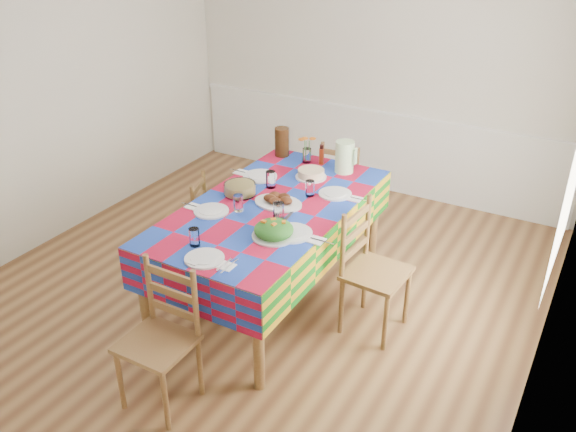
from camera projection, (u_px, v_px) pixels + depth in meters
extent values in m
cube|color=brown|center=(256.00, 292.00, 5.27)|extent=(4.50, 5.00, 0.04)
cube|color=beige|center=(377.00, 71.00, 6.58)|extent=(4.50, 0.04, 2.70)
cube|color=beige|center=(45.00, 100.00, 5.63)|extent=(0.04, 5.00, 2.70)
cube|color=beige|center=(571.00, 210.00, 3.65)|extent=(0.04, 5.00, 2.70)
cube|color=white|center=(373.00, 112.00, 6.75)|extent=(4.41, 0.06, 0.04)
cube|color=white|center=(371.00, 149.00, 6.97)|extent=(4.41, 0.03, 0.90)
plane|color=white|center=(576.00, 169.00, 3.83)|extent=(0.00, 1.40, 1.40)
cylinder|color=brown|center=(144.00, 298.00, 4.47)|extent=(0.08, 0.08, 0.80)
cylinder|color=brown|center=(258.00, 341.00, 4.04)|extent=(0.08, 0.08, 0.80)
cylinder|color=brown|center=(281.00, 195.00, 6.02)|extent=(0.08, 0.08, 0.80)
cylinder|color=brown|center=(374.00, 218.00, 5.59)|extent=(0.08, 0.08, 0.80)
cube|color=brown|center=(271.00, 208.00, 4.83)|extent=(1.13, 2.14, 0.04)
cube|color=#A20D2B|center=(271.00, 205.00, 4.82)|extent=(1.17, 2.19, 0.01)
cube|color=#A20D2B|center=(212.00, 208.00, 5.16)|extent=(0.01, 2.19, 0.34)
cube|color=#A20D2B|center=(337.00, 242.00, 4.65)|extent=(0.01, 2.19, 0.34)
cube|color=#A20D2B|center=(187.00, 292.00, 4.06)|extent=(1.17, 0.01, 0.34)
cube|color=#A20D2B|center=(331.00, 176.00, 5.74)|extent=(1.17, 0.01, 0.34)
cylinder|color=white|center=(204.00, 259.00, 4.09)|extent=(0.27, 0.27, 0.01)
cylinder|color=white|center=(204.00, 257.00, 4.09)|extent=(0.19, 0.19, 0.01)
cylinder|color=white|center=(194.00, 237.00, 4.23)|extent=(0.08, 0.08, 0.13)
cube|color=white|center=(227.00, 266.00, 4.01)|extent=(0.10, 0.10, 0.01)
cube|color=silver|center=(224.00, 265.00, 4.02)|extent=(0.01, 0.17, 0.00)
cube|color=silver|center=(229.00, 266.00, 4.00)|extent=(0.01, 0.20, 0.00)
cylinder|color=white|center=(211.00, 211.00, 4.71)|extent=(0.27, 0.27, 0.01)
cylinder|color=white|center=(211.00, 210.00, 4.70)|extent=(0.19, 0.19, 0.01)
cylinder|color=white|center=(238.00, 203.00, 4.70)|extent=(0.08, 0.08, 0.13)
cube|color=white|center=(193.00, 206.00, 4.79)|extent=(0.10, 0.10, 0.01)
cube|color=silver|center=(190.00, 205.00, 4.80)|extent=(0.17, 0.01, 0.00)
cube|color=silver|center=(195.00, 206.00, 4.78)|extent=(0.20, 0.01, 0.00)
cylinder|color=white|center=(260.00, 176.00, 5.29)|extent=(0.30, 0.30, 0.02)
cylinder|color=white|center=(260.00, 175.00, 5.29)|extent=(0.21, 0.21, 0.01)
cylinder|color=white|center=(271.00, 179.00, 5.08)|extent=(0.08, 0.08, 0.14)
cube|color=white|center=(241.00, 172.00, 5.38)|extent=(0.11, 0.11, 0.01)
cube|color=silver|center=(239.00, 171.00, 5.39)|extent=(0.19, 0.01, 0.00)
cube|color=silver|center=(243.00, 172.00, 5.37)|extent=(0.22, 0.01, 0.00)
cylinder|color=white|center=(292.00, 233.00, 4.40)|extent=(0.30, 0.30, 0.02)
cylinder|color=white|center=(292.00, 232.00, 4.40)|extent=(0.21, 0.21, 0.01)
cylinder|color=white|center=(278.00, 212.00, 4.56)|extent=(0.08, 0.08, 0.15)
cube|color=white|center=(317.00, 240.00, 4.31)|extent=(0.11, 0.11, 0.01)
cube|color=silver|center=(314.00, 239.00, 4.32)|extent=(0.19, 0.01, 0.00)
cube|color=silver|center=(319.00, 240.00, 4.30)|extent=(0.22, 0.01, 0.00)
cylinder|color=white|center=(335.00, 194.00, 4.98)|extent=(0.27, 0.27, 0.01)
cylinder|color=white|center=(335.00, 193.00, 4.98)|extent=(0.19, 0.19, 0.01)
cylinder|color=white|center=(310.00, 188.00, 4.94)|extent=(0.08, 0.08, 0.13)
cube|color=white|center=(355.00, 199.00, 4.91)|extent=(0.10, 0.10, 0.01)
cube|color=silver|center=(353.00, 198.00, 4.91)|extent=(0.17, 0.01, 0.00)
cube|color=silver|center=(358.00, 199.00, 4.90)|extent=(0.20, 0.01, 0.00)
ellipsoid|color=white|center=(278.00, 203.00, 4.83)|extent=(0.40, 0.29, 0.02)
ellipsoid|color=black|center=(286.00, 201.00, 4.78)|extent=(0.11, 0.09, 0.06)
ellipsoid|color=black|center=(284.00, 197.00, 4.84)|extent=(0.11, 0.09, 0.06)
ellipsoid|color=black|center=(275.00, 196.00, 4.86)|extent=(0.11, 0.09, 0.06)
ellipsoid|color=black|center=(270.00, 198.00, 4.82)|extent=(0.11, 0.09, 0.06)
ellipsoid|color=black|center=(276.00, 201.00, 4.77)|extent=(0.11, 0.09, 0.06)
cylinder|color=white|center=(274.00, 236.00, 4.37)|extent=(0.32, 0.32, 0.01)
ellipsoid|color=#154411|center=(274.00, 230.00, 4.34)|extent=(0.29, 0.29, 0.13)
cube|color=orange|center=(264.00, 222.00, 4.32)|extent=(0.04, 0.03, 0.01)
cube|color=orange|center=(273.00, 219.00, 4.35)|extent=(0.05, 0.04, 0.01)
cube|color=orange|center=(274.00, 224.00, 4.28)|extent=(0.03, 0.04, 0.01)
cube|color=orange|center=(284.00, 222.00, 4.31)|extent=(0.04, 0.05, 0.01)
cylinder|color=white|center=(240.00, 189.00, 4.97)|extent=(0.26, 0.26, 0.09)
cylinder|color=#D1C16E|center=(240.00, 189.00, 4.97)|extent=(0.24, 0.24, 0.08)
cylinder|color=white|center=(311.00, 177.00, 5.29)|extent=(0.27, 0.27, 0.01)
cylinder|color=tan|center=(311.00, 173.00, 5.27)|extent=(0.23, 0.23, 0.06)
cube|color=black|center=(279.00, 217.00, 4.63)|extent=(0.14, 0.34, 0.01)
cube|color=black|center=(288.00, 217.00, 4.63)|extent=(0.07, 0.36, 0.01)
cylinder|color=white|center=(307.00, 155.00, 5.56)|extent=(0.08, 0.08, 0.13)
cylinder|color=#2F7C29|center=(305.00, 150.00, 5.55)|extent=(0.01, 0.01, 0.19)
ellipsoid|color=orange|center=(302.00, 139.00, 5.52)|extent=(0.06, 0.06, 0.02)
cylinder|color=#2F7C29|center=(309.00, 150.00, 5.54)|extent=(0.01, 0.01, 0.19)
ellipsoid|color=orange|center=(313.00, 139.00, 5.49)|extent=(0.06, 0.06, 0.02)
cylinder|color=#2F7C29|center=(306.00, 151.00, 5.53)|extent=(0.01, 0.01, 0.19)
ellipsoid|color=orange|center=(305.00, 138.00, 5.45)|extent=(0.06, 0.06, 0.02)
cylinder|color=#AB2E0D|center=(321.00, 154.00, 5.52)|extent=(0.04, 0.04, 0.19)
cylinder|color=#BFEAA5|center=(345.00, 157.00, 5.33)|extent=(0.17, 0.17, 0.28)
cylinder|color=#311C0A|center=(282.00, 142.00, 5.68)|extent=(0.14, 0.14, 0.27)
cube|color=white|center=(191.00, 264.00, 4.03)|extent=(0.09, 0.03, 0.02)
cylinder|color=brown|center=(120.00, 380.00, 3.95)|extent=(0.04, 0.04, 0.47)
cylinder|color=brown|center=(165.00, 401.00, 3.79)|extent=(0.04, 0.04, 0.47)
cylinder|color=brown|center=(156.00, 349.00, 4.22)|extent=(0.04, 0.04, 0.47)
cylinder|color=brown|center=(200.00, 367.00, 4.06)|extent=(0.04, 0.04, 0.47)
cube|color=brown|center=(157.00, 344.00, 3.89)|extent=(0.44, 0.42, 0.03)
cylinder|color=brown|center=(150.00, 289.00, 4.00)|extent=(0.04, 0.04, 0.52)
cylinder|color=brown|center=(196.00, 306.00, 3.84)|extent=(0.04, 0.04, 0.52)
cube|color=brown|center=(174.00, 310.00, 3.97)|extent=(0.38, 0.02, 0.05)
cube|color=brown|center=(172.00, 293.00, 3.90)|extent=(0.38, 0.02, 0.05)
cube|color=brown|center=(170.00, 275.00, 3.84)|extent=(0.38, 0.02, 0.05)
cylinder|color=brown|center=(366.00, 202.00, 6.28)|extent=(0.04, 0.04, 0.45)
cylinder|color=brown|center=(333.00, 195.00, 6.42)|extent=(0.04, 0.04, 0.45)
cylinder|color=brown|center=(355.00, 216.00, 6.01)|extent=(0.04, 0.04, 0.45)
cylinder|color=brown|center=(321.00, 209.00, 6.15)|extent=(0.04, 0.04, 0.45)
cube|color=brown|center=(345.00, 184.00, 6.10)|extent=(0.45, 0.43, 0.03)
cylinder|color=brown|center=(357.00, 172.00, 5.79)|extent=(0.04, 0.04, 0.50)
cylinder|color=brown|center=(322.00, 166.00, 5.92)|extent=(0.04, 0.04, 0.50)
cube|color=brown|center=(339.00, 178.00, 5.90)|extent=(0.36, 0.05, 0.05)
cube|color=brown|center=(339.00, 166.00, 5.84)|extent=(0.36, 0.05, 0.05)
cube|color=brown|center=(340.00, 154.00, 5.78)|extent=(0.36, 0.05, 0.05)
cylinder|color=brown|center=(174.00, 235.00, 5.69)|extent=(0.03, 0.03, 0.42)
cylinder|color=brown|center=(161.00, 254.00, 5.40)|extent=(0.03, 0.03, 0.42)
cylinder|color=brown|center=(207.00, 238.00, 5.65)|extent=(0.03, 0.03, 0.42)
cylinder|color=brown|center=(196.00, 257.00, 5.35)|extent=(0.03, 0.03, 0.42)
cube|color=brown|center=(183.00, 224.00, 5.42)|extent=(0.49, 0.50, 0.03)
cylinder|color=brown|center=(205.00, 194.00, 5.44)|extent=(0.03, 0.03, 0.47)
cylinder|color=brown|center=(193.00, 212.00, 5.14)|extent=(0.03, 0.03, 0.47)
cube|color=brown|center=(200.00, 212.00, 5.33)|extent=(0.13, 0.32, 0.05)
cube|color=brown|center=(199.00, 200.00, 5.28)|extent=(0.13, 0.32, 0.05)
cube|color=brown|center=(198.00, 187.00, 5.22)|extent=(0.13, 0.32, 0.05)
cylinder|color=brown|center=(385.00, 323.00, 4.47)|extent=(0.04, 0.04, 0.49)
cylinder|color=brown|center=(407.00, 297.00, 4.75)|extent=(0.04, 0.04, 0.49)
cylinder|color=brown|center=(341.00, 306.00, 4.65)|extent=(0.04, 0.04, 0.49)
cylinder|color=brown|center=(365.00, 282.00, 4.94)|extent=(0.04, 0.04, 0.49)
cube|color=brown|center=(377.00, 273.00, 4.58)|extent=(0.46, 0.49, 0.03)
cylinder|color=brown|center=(343.00, 248.00, 4.41)|extent=(0.04, 0.04, 0.54)
cylinder|color=brown|center=(367.00, 226.00, 4.70)|extent=(0.04, 0.04, 0.54)
cube|color=brown|center=(355.00, 249.00, 4.61)|extent=(0.05, 0.39, 0.05)
cube|color=brown|center=(356.00, 233.00, 4.54)|extent=(0.05, 0.39, 0.05)
cube|color=brown|center=(357.00, 216.00, 4.48)|extent=(0.05, 0.39, 0.05)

